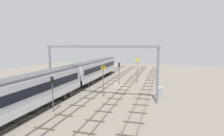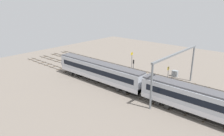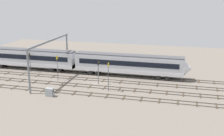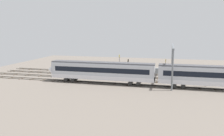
{
  "view_description": "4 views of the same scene",
  "coord_description": "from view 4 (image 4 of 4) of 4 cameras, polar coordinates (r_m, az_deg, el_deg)",
  "views": [
    {
      "loc": [
        -38.7,
        -9.49,
        8.64
      ],
      "look_at": [
        6.46,
        3.1,
        2.81
      ],
      "focal_mm": 29.7,
      "sensor_mm": 36.0,
      "label": 1
    },
    {
      "loc": [
        -28.21,
        39.02,
        18.54
      ],
      "look_at": [
        2.91,
        3.67,
        3.21
      ],
      "focal_mm": 34.02,
      "sensor_mm": 36.0,
      "label": 2
    },
    {
      "loc": [
        16.36,
        -54.6,
        19.12
      ],
      "look_at": [
        2.39,
        0.32,
        3.44
      ],
      "focal_mm": 46.71,
      "sensor_mm": 36.0,
      "label": 3
    },
    {
      "loc": [
        -10.49,
        56.61,
        12.21
      ],
      "look_at": [
        2.84,
        3.83,
        3.21
      ],
      "focal_mm": 37.11,
      "sensor_mm": 36.0,
      "label": 4
    }
  ],
  "objects": [
    {
      "name": "speed_sign_mid_trackside",
      "position": [
        57.14,
        13.04,
        0.24
      ],
      "size": [
        0.14,
        0.83,
        5.34
      ],
      "color": "#4C4C51",
      "rests_on": "ground"
    },
    {
      "name": "train",
      "position": [
        51.11,
        10.25,
        -1.54
      ],
      "size": [
        50.4,
        3.24,
        4.8
      ],
      "color": "#B7BCC6",
      "rests_on": "ground"
    },
    {
      "name": "ground_plane",
      "position": [
        58.86,
        3.6,
        -2.6
      ],
      "size": [
        88.83,
        88.83,
        0.0
      ],
      "primitive_type": "plane",
      "color": "slate"
    },
    {
      "name": "overhead_gantry",
      "position": [
        56.62,
        14.72,
        3.26
      ],
      "size": [
        0.4,
        18.66,
        8.57
      ],
      "color": "slate",
      "rests_on": "ground"
    },
    {
      "name": "signal_light_trackside_departure",
      "position": [
        53.78,
        22.26,
        -1.17
      ],
      "size": [
        0.31,
        0.32,
        4.61
      ],
      "color": "#4C4C51",
      "rests_on": "ground"
    },
    {
      "name": "track_with_train",
      "position": [
        52.61,
        2.29,
        -3.97
      ],
      "size": [
        72.83,
        2.4,
        0.16
      ],
      "color": "#59544C",
      "rests_on": "ground"
    },
    {
      "name": "track_middle",
      "position": [
        56.76,
        3.2,
        -2.98
      ],
      "size": [
        72.83,
        2.4,
        0.16
      ],
      "color": "#59544C",
      "rests_on": "ground"
    },
    {
      "name": "track_second_near",
      "position": [
        60.93,
        3.98,
        -2.13
      ],
      "size": [
        72.83,
        2.4,
        0.16
      ],
      "color": "#59544C",
      "rests_on": "ground"
    },
    {
      "name": "signal_light_trackside_approach",
      "position": [
        58.58,
        3.99,
        0.51
      ],
      "size": [
        0.31,
        0.32,
        4.92
      ],
      "color": "#4C4C51",
      "rests_on": "ground"
    },
    {
      "name": "relay_cabinet",
      "position": [
        66.82,
        10.89,
        -0.65
      ],
      "size": [
        1.43,
        0.89,
        1.53
      ],
      "color": "gray",
      "rests_on": "ground"
    },
    {
      "name": "track_near_foreground",
      "position": [
        65.13,
        4.66,
        -1.39
      ],
      "size": [
        72.83,
        2.4,
        0.16
      ],
      "color": "#59544C",
      "rests_on": "ground"
    },
    {
      "name": "speed_sign_near_foreground",
      "position": [
        62.52,
        1.82,
        1.44
      ],
      "size": [
        0.14,
        0.85,
        5.67
      ],
      "color": "#4C4C51",
      "rests_on": "ground"
    }
  ]
}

